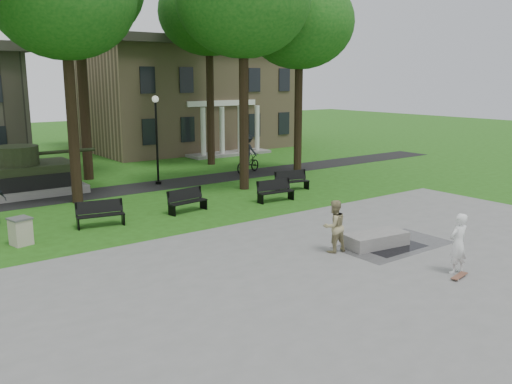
% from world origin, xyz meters
% --- Properties ---
extents(ground, '(120.00, 120.00, 0.00)m').
position_xyz_m(ground, '(0.00, 0.00, 0.00)').
color(ground, '#225012').
rests_on(ground, ground).
extents(plaza, '(22.00, 16.00, 0.02)m').
position_xyz_m(plaza, '(0.00, -5.00, 0.01)').
color(plaza, gray).
rests_on(plaza, ground).
extents(footpath, '(44.00, 2.60, 0.01)m').
position_xyz_m(footpath, '(0.00, 12.00, 0.01)').
color(footpath, black).
rests_on(footpath, ground).
extents(building_right, '(17.00, 12.00, 8.60)m').
position_xyz_m(building_right, '(10.00, 26.00, 4.34)').
color(building_right, '#9E8460').
rests_on(building_right, ground).
extents(tree_2, '(6.60, 6.60, 12.16)m').
position_xyz_m(tree_2, '(3.50, 8.50, 9.32)').
color(tree_2, black).
rests_on(tree_2, ground).
extents(tree_3, '(6.00, 6.00, 11.19)m').
position_xyz_m(tree_3, '(8.00, 9.50, 8.60)').
color(tree_3, black).
rests_on(tree_3, ground).
extents(tree_5, '(6.40, 6.40, 12.44)m').
position_xyz_m(tree_5, '(6.50, 16.50, 9.67)').
color(tree_5, black).
rests_on(tree_5, ground).
extents(lamp_mid, '(0.36, 0.36, 4.73)m').
position_xyz_m(lamp_mid, '(0.50, 12.30, 2.79)').
color(lamp_mid, black).
rests_on(lamp_mid, ground).
extents(lamp_right, '(0.36, 0.36, 4.73)m').
position_xyz_m(lamp_right, '(10.50, 12.30, 2.79)').
color(lamp_right, black).
rests_on(lamp_right, ground).
extents(tank_monument, '(7.45, 3.40, 2.40)m').
position_xyz_m(tank_monument, '(-6.46, 14.00, 0.86)').
color(tank_monument, gray).
rests_on(tank_monument, ground).
extents(puddle, '(2.20, 1.20, 0.00)m').
position_xyz_m(puddle, '(1.77, -2.69, 0.02)').
color(puddle, black).
rests_on(puddle, plaza).
extents(concrete_block, '(2.32, 1.29, 0.45)m').
position_xyz_m(concrete_block, '(1.40, -2.17, 0.24)').
color(concrete_block, gray).
rests_on(concrete_block, plaza).
extents(skateboard, '(0.80, 0.35, 0.07)m').
position_xyz_m(skateboard, '(0.99, -5.65, 0.06)').
color(skateboard, brown).
rests_on(skateboard, plaza).
extents(skateboarder, '(0.69, 0.48, 1.80)m').
position_xyz_m(skateboarder, '(1.26, -5.36, 0.92)').
color(skateboarder, white).
rests_on(skateboarder, plaza).
extents(friend_watching, '(0.91, 0.75, 1.74)m').
position_xyz_m(friend_watching, '(-0.21, -1.78, 0.89)').
color(friend_watching, tan).
rests_on(friend_watching, plaza).
extents(cyclist, '(2.27, 1.38, 2.33)m').
position_xyz_m(cyclist, '(6.56, 12.41, 0.95)').
color(cyclist, black).
rests_on(cyclist, ground).
extents(park_bench_0, '(1.85, 0.86, 1.00)m').
position_xyz_m(park_bench_0, '(-5.18, 5.93, 0.52)').
color(park_bench_0, black).
rests_on(park_bench_0, ground).
extents(park_bench_1, '(1.85, 0.78, 1.00)m').
position_xyz_m(park_bench_1, '(-1.33, 5.94, 0.52)').
color(park_bench_1, black).
rests_on(park_bench_1, ground).
extents(park_bench_2, '(1.83, 0.68, 1.00)m').
position_xyz_m(park_bench_2, '(2.97, 5.31, 0.52)').
color(park_bench_2, black).
rests_on(park_bench_2, ground).
extents(park_bench_3, '(1.85, 0.85, 1.00)m').
position_xyz_m(park_bench_3, '(5.24, 6.80, 0.52)').
color(park_bench_3, black).
rests_on(park_bench_3, ground).
extents(trash_bin, '(0.80, 0.80, 0.96)m').
position_xyz_m(trash_bin, '(-8.24, 5.23, 0.49)').
color(trash_bin, '#BFB99E').
rests_on(trash_bin, ground).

